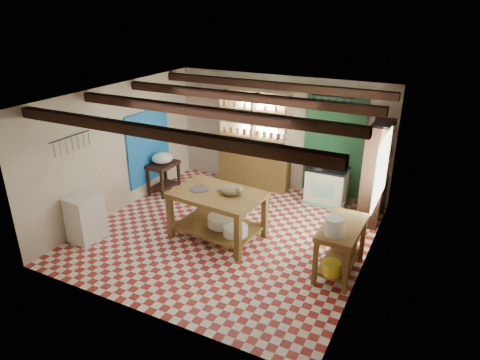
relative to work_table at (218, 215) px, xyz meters
The scene contains 30 objects.
floor 0.51m from the work_table, 60.94° to the left, with size 5.00×5.00×0.02m, color maroon.
ceiling 2.16m from the work_table, 60.94° to the left, with size 5.00×5.00×0.02m, color #4D4C52.
wall_back 2.83m from the work_table, 87.71° to the left, with size 5.00×0.04×2.60m, color beige.
wall_front 2.46m from the work_table, 87.32° to the right, with size 5.00×0.04×2.60m, color beige.
wall_left 2.55m from the work_table, behind, with size 0.04×5.00×2.60m, color beige.
wall_right 2.75m from the work_table, ahead, with size 0.04×5.00×2.60m, color beige.
ceiling_beams 2.04m from the work_table, 60.94° to the left, with size 5.00×3.80×0.15m, color black.
blue_wall_patch 2.68m from the work_table, 155.15° to the left, with size 0.04×1.40×1.60m, color #1761B3.
green_wall_patch 3.09m from the work_table, 62.99° to the left, with size 1.30×0.04×2.30m, color #1D4829.
window_back 2.98m from the work_table, 98.34° to the left, with size 0.90×0.02×0.80m, color silver.
window_right 3.00m from the work_table, 24.77° to the left, with size 0.02×1.30×1.20m, color silver.
utensil_rail 2.87m from the work_table, 156.67° to the right, with size 0.06×0.90×0.28m, color black.
pot_rack 3.14m from the work_table, 58.82° to the left, with size 0.86×0.12×0.36m, color black.
shelving_unit 2.62m from the work_table, 100.01° to the left, with size 1.70×0.34×2.20m, color tan.
tall_rack 3.16m from the work_table, 39.87° to the left, with size 0.40×0.86×2.00m, color black.
work_table is the anchor object (origin of this frame).
stove 2.71m from the work_table, 59.97° to the left, with size 0.84×0.57×0.82m, color silver.
prep_table 2.41m from the work_table, 150.27° to the left, with size 0.49×0.71×0.72m, color black.
white_cabinet 2.40m from the work_table, 151.61° to the right, with size 0.48×0.57×0.86m, color white.
right_counter 2.29m from the work_table, ahead, with size 0.59×1.18×0.84m, color brown.
cat 0.60m from the work_table, ahead, with size 0.38×0.29×0.17m, color #937D55.
steel_tray 0.58m from the work_table, behind, with size 0.34×0.34×0.02m, color #96979D.
basin_large 0.14m from the work_table, 40.21° to the left, with size 0.51×0.51×0.18m, color white.
basin_small 0.48m from the work_table, 17.32° to the right, with size 0.44×0.44×0.16m, color white.
kettle_left 2.64m from the work_table, 64.76° to the left, with size 0.22×0.22×0.25m, color #96979D.
kettle_right 2.80m from the work_table, 58.18° to the left, with size 0.17×0.17×0.21m, color black.
enamel_bowl 2.44m from the work_table, 150.27° to the left, with size 0.48×0.48×0.24m, color white.
white_bucket 2.33m from the work_table, 10.30° to the right, with size 0.28×0.28×0.28m, color white.
wicker_basket 2.31m from the work_table, ahead, with size 0.35×0.28×0.25m, color #A87143.
yellow_tub 2.34m from the work_table, 12.52° to the right, with size 0.28×0.28×0.21m, color gold.
Camera 1 is at (3.41, -6.20, 4.07)m, focal length 32.00 mm.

